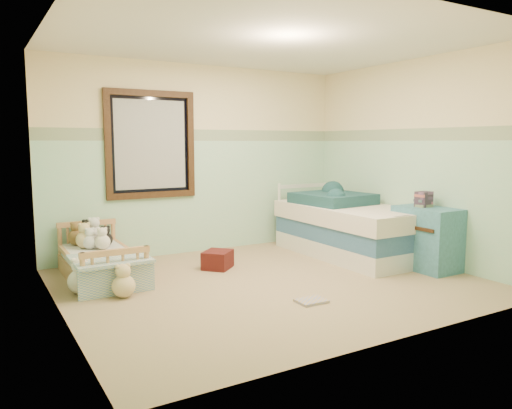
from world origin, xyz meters
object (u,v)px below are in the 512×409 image
toddler_bed_frame (101,271)px  dresser (427,238)px  red_pillow (218,260)px  floor_book (311,301)px  plush_floor_cream (81,282)px  plush_floor_tan (124,286)px  twin_bed_frame (349,247)px

toddler_bed_frame → dresser: (3.40, -1.51, 0.28)m
red_pillow → floor_book: size_ratio=1.24×
plush_floor_cream → dresser: dresser is taller
red_pillow → dresser: bearing=-30.8°
red_pillow → floor_book: red_pillow is taller
plush_floor_cream → floor_book: size_ratio=0.91×
plush_floor_tan → floor_book: (1.47, -1.03, -0.10)m
floor_book → twin_bed_frame: bearing=40.9°
twin_bed_frame → dresser: size_ratio=2.76×
toddler_bed_frame → plush_floor_tan: (0.03, -0.79, 0.02)m
toddler_bed_frame → plush_floor_cream: bearing=-122.9°
toddler_bed_frame → red_pillow: (1.29, -0.25, 0.02)m
toddler_bed_frame → floor_book: 2.36m
dresser → floor_book: dresser is taller
plush_floor_tan → dresser: bearing=-12.0°
plush_floor_tan → twin_bed_frame: bearing=5.1°
plush_floor_tan → floor_book: plush_floor_tan is taller
plush_floor_tan → red_pillow: bearing=23.1°
toddler_bed_frame → dresser: size_ratio=1.86×
toddler_bed_frame → dresser: 3.73m
twin_bed_frame → floor_book: size_ratio=7.42×
toddler_bed_frame → plush_floor_cream: 0.55m
twin_bed_frame → dresser: (0.31, -0.99, 0.25)m
red_pillow → floor_book: 1.58m
toddler_bed_frame → plush_floor_cream: plush_floor_cream is taller
floor_book → plush_floor_tan: bearing=146.6°
plush_floor_cream → plush_floor_tan: plush_floor_cream is taller
dresser → floor_book: bearing=-170.7°
toddler_bed_frame → red_pillow: bearing=-10.9°
plush_floor_tan → dresser: (3.37, -0.72, 0.25)m
toddler_bed_frame → dresser: dresser is taller
toddler_bed_frame → twin_bed_frame: (3.09, -0.52, 0.02)m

